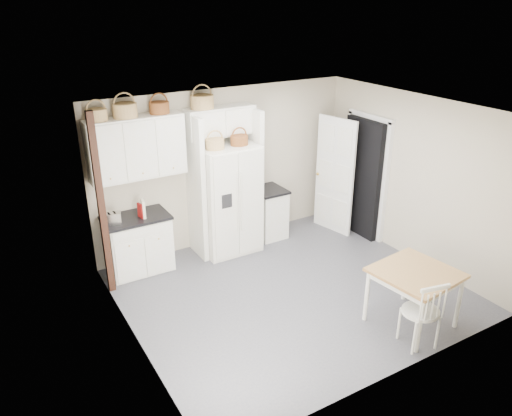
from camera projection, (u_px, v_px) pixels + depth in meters
floor at (291, 291)px, 7.18m from camera, size 4.50×4.50×0.00m
ceiling at (296, 111)px, 6.15m from camera, size 4.50×4.50×0.00m
wall_back at (225, 167)px, 8.25m from camera, size 4.50×0.00×4.50m
wall_left at (128, 248)px, 5.61m from camera, size 0.00×4.00×4.00m
wall_right at (413, 179)px, 7.72m from camera, size 0.00×4.00×4.00m
refrigerator at (227, 199)px, 8.05m from camera, size 0.92×0.74×1.79m
base_cab_left at (138, 245)px, 7.58m from camera, size 0.93×0.59×0.86m
base_cab_right at (269, 214)px, 8.68m from camera, size 0.48×0.57×0.84m
dining_table at (412, 298)px, 6.33m from camera, size 1.02×1.02×0.77m
windsor_chair at (421, 311)px, 5.92m from camera, size 0.54×0.50×0.94m
counter_left at (135, 218)px, 7.40m from camera, size 0.97×0.63×0.04m
counter_right at (269, 190)px, 8.51m from camera, size 0.51×0.61×0.04m
toaster at (112, 219)px, 7.11m from camera, size 0.29×0.22×0.18m
cookbook_red at (141, 211)px, 7.32m from camera, size 0.06×0.15×0.22m
cookbook_cream at (143, 209)px, 7.33m from camera, size 0.07×0.18×0.27m
basket_upper_a at (97, 115)px, 6.73m from camera, size 0.29×0.29×0.16m
basket_upper_b at (125, 110)px, 6.91m from camera, size 0.34×0.34×0.20m
basket_upper_c at (159, 108)px, 7.15m from camera, size 0.29×0.29×0.17m
basket_bridge_a at (202, 102)px, 7.46m from camera, size 0.36×0.36×0.20m
basket_fridge_a at (215, 144)px, 7.47m from camera, size 0.29×0.29×0.16m
basket_fridge_b at (239, 140)px, 7.67m from camera, size 0.28×0.28×0.15m
upper_cabinet at (136, 148)px, 7.18m from camera, size 1.40×0.34×0.90m
bridge_cabinet at (220, 121)px, 7.72m from camera, size 1.12×0.34×0.45m
fridge_panel_left at (196, 188)px, 7.76m from camera, size 0.08×0.60×2.30m
fridge_panel_right at (253, 177)px, 8.24m from camera, size 0.08×0.60×2.30m
trim_post at (101, 207)px, 6.70m from camera, size 0.09×0.09×2.60m
doorway_void at (363, 178)px, 8.58m from camera, size 0.18×0.85×2.05m
door_slab at (335, 176)px, 8.67m from camera, size 0.21×0.79×2.05m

